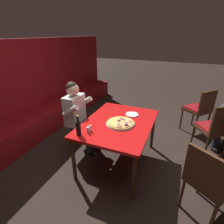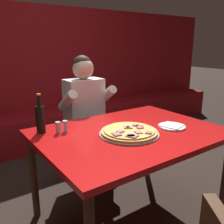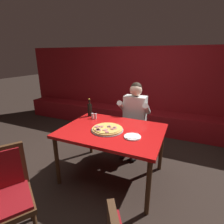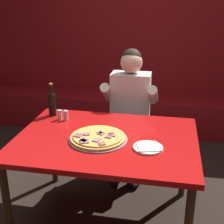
% 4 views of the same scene
% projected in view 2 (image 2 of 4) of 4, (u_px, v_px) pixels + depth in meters
% --- Properties ---
extents(ground_plane, '(24.00, 24.00, 0.00)m').
position_uv_depth(ground_plane, '(128.00, 216.00, 2.07)').
color(ground_plane, black).
extents(booth_wall_panel, '(6.80, 0.16, 1.90)m').
position_uv_depth(booth_wall_panel, '(33.00, 75.00, 3.54)').
color(booth_wall_panel, maroon).
rests_on(booth_wall_panel, ground_plane).
extents(booth_bench, '(6.46, 0.48, 0.46)m').
position_uv_depth(booth_bench, '(45.00, 129.00, 3.48)').
color(booth_bench, maroon).
rests_on(booth_bench, ground_plane).
extents(main_dining_table, '(1.35, 1.01, 0.75)m').
position_uv_depth(main_dining_table, '(130.00, 140.00, 1.89)').
color(main_dining_table, '#422816').
rests_on(main_dining_table, ground_plane).
extents(pizza, '(0.43, 0.43, 0.05)m').
position_uv_depth(pizza, '(129.00, 132.00, 1.80)').
color(pizza, '#9E9EA3').
rests_on(pizza, main_dining_table).
extents(plate_white_paper, '(0.21, 0.21, 0.02)m').
position_uv_depth(plate_white_paper, '(172.00, 126.00, 1.95)').
color(plate_white_paper, white).
rests_on(plate_white_paper, main_dining_table).
extents(beer_bottle, '(0.07, 0.07, 0.29)m').
position_uv_depth(beer_bottle, '(40.00, 118.00, 1.81)').
color(beer_bottle, black).
rests_on(beer_bottle, main_dining_table).
extents(shaker_oregano, '(0.04, 0.04, 0.09)m').
position_uv_depth(shaker_oregano, '(58.00, 128.00, 1.82)').
color(shaker_oregano, silver).
rests_on(shaker_oregano, main_dining_table).
extents(shaker_black_pepper, '(0.04, 0.04, 0.09)m').
position_uv_depth(shaker_black_pepper, '(65.00, 127.00, 1.85)').
color(shaker_black_pepper, silver).
rests_on(shaker_black_pepper, main_dining_table).
extents(diner_seated_blue_shirt, '(0.53, 0.53, 1.27)m').
position_uv_depth(diner_seated_blue_shirt, '(88.00, 113.00, 2.52)').
color(diner_seated_blue_shirt, black).
rests_on(diner_seated_blue_shirt, ground_plane).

